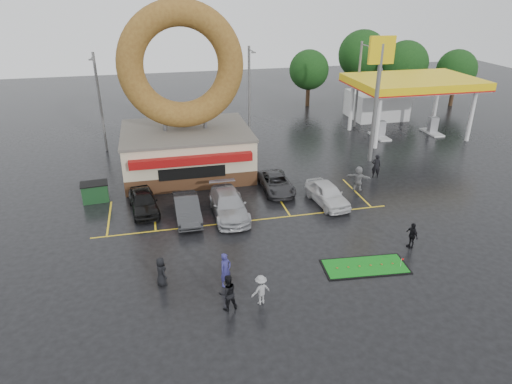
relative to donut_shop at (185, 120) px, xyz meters
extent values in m
plane|color=black|center=(3.00, -12.97, -4.46)|extent=(120.00, 120.00, 0.00)
cube|color=#472B19|center=(0.00, 0.03, -3.86)|extent=(10.00, 8.00, 1.20)
cube|color=beige|center=(0.00, 0.03, -2.11)|extent=(10.00, 8.00, 2.30)
cube|color=#59544C|center=(0.00, 0.03, -0.86)|extent=(10.20, 8.20, 0.20)
cube|color=maroon|center=(0.00, -4.27, -1.86)|extent=(9.00, 0.60, 0.60)
cylinder|color=slate|center=(-1.60, 0.03, -0.16)|extent=(0.30, 0.30, 1.20)
cylinder|color=slate|center=(1.60, 0.03, -0.16)|extent=(0.30, 0.30, 1.20)
torus|color=brown|center=(0.00, 0.03, 4.24)|extent=(9.60, 2.00, 9.60)
cylinder|color=silver|center=(18.00, 2.03, -1.96)|extent=(0.40, 0.40, 5.00)
cylinder|color=silver|center=(28.00, 2.03, -1.96)|extent=(0.40, 0.40, 5.00)
cylinder|color=silver|center=(18.00, 8.03, -1.96)|extent=(0.40, 0.40, 5.00)
cylinder|color=silver|center=(28.00, 8.03, -1.96)|extent=(0.40, 0.40, 5.00)
cube|color=silver|center=(23.00, 5.03, 0.79)|extent=(12.00, 8.00, 0.50)
cube|color=yellow|center=(23.00, 5.03, 1.09)|extent=(12.30, 8.30, 0.70)
cube|color=#99999E|center=(20.00, 5.03, -3.56)|extent=(0.90, 0.60, 1.60)
cube|color=#99999E|center=(26.00, 5.03, -3.56)|extent=(0.90, 0.60, 1.60)
cube|color=silver|center=(23.00, 12.03, -2.96)|extent=(6.00, 5.00, 3.00)
cylinder|color=slate|center=(16.00, -0.97, 0.54)|extent=(0.36, 0.36, 10.00)
cube|color=yellow|center=(16.00, -0.97, 5.04)|extent=(2.20, 0.30, 2.20)
cylinder|color=slate|center=(-7.00, 7.03, 0.04)|extent=(0.24, 0.24, 9.00)
cylinder|color=slate|center=(-7.00, 6.03, 4.24)|extent=(0.12, 2.00, 0.12)
cube|color=slate|center=(-7.00, 5.03, 4.19)|extent=(0.40, 0.18, 0.12)
cylinder|color=slate|center=(7.00, 8.03, 0.04)|extent=(0.24, 0.24, 9.00)
cylinder|color=slate|center=(7.00, 7.03, 4.24)|extent=(0.12, 2.00, 0.12)
cube|color=slate|center=(7.00, 6.03, 4.19)|extent=(0.40, 0.18, 0.12)
cylinder|color=slate|center=(19.00, 9.03, 0.04)|extent=(0.24, 0.24, 9.00)
cylinder|color=slate|center=(19.00, 8.03, 4.24)|extent=(0.12, 2.00, 0.12)
cube|color=slate|center=(19.00, 7.03, 4.19)|extent=(0.40, 0.18, 0.12)
cylinder|color=#332114|center=(29.00, 17.03, -3.02)|extent=(0.50, 0.50, 2.88)
sphere|color=black|center=(29.00, 17.03, 0.74)|extent=(5.60, 5.60, 5.60)
cylinder|color=#332114|center=(35.00, 15.03, -3.20)|extent=(0.50, 0.50, 2.52)
sphere|color=black|center=(35.00, 15.03, 0.09)|extent=(4.90, 4.90, 4.90)
cylinder|color=#332114|center=(25.00, 21.03, -2.84)|extent=(0.50, 0.50, 3.24)
sphere|color=black|center=(25.00, 21.03, 1.39)|extent=(6.30, 6.30, 6.30)
cylinder|color=#332114|center=(17.00, 19.03, -3.20)|extent=(0.50, 0.50, 2.52)
sphere|color=black|center=(17.00, 19.03, 0.09)|extent=(4.90, 4.90, 4.90)
imported|color=black|center=(-3.66, -6.58, -3.72)|extent=(2.32, 4.59, 1.50)
imported|color=#2E2F31|center=(-0.83, -8.32, -3.71)|extent=(1.66, 4.60, 1.51)
imported|color=#A4A4A9|center=(1.96, -8.45, -3.67)|extent=(2.27, 5.48, 1.59)
imported|color=#313033|center=(6.16, -5.34, -3.82)|extent=(2.16, 4.63, 1.28)
imported|color=silver|center=(9.12, -8.28, -3.70)|extent=(2.31, 4.69, 1.54)
imported|color=navy|center=(0.44, -16.22, -3.52)|extent=(0.83, 0.77, 1.90)
imported|color=black|center=(0.22, -18.12, -3.52)|extent=(1.04, 0.88, 1.89)
imported|color=gray|center=(1.87, -18.08, -3.66)|extent=(1.17, 0.90, 1.60)
imported|color=black|center=(-2.83, -15.41, -3.66)|extent=(0.80, 0.93, 1.62)
imported|color=black|center=(11.87, -14.98, -3.66)|extent=(0.53, 0.99, 1.62)
imported|color=gray|center=(12.23, -6.62, -3.50)|extent=(1.83, 1.42, 1.93)
imported|color=black|center=(14.71, -4.61, -3.48)|extent=(0.83, 0.66, 1.97)
cube|color=#1A4321|center=(-7.07, -4.01, -3.81)|extent=(1.90, 1.36, 1.30)
cube|color=black|center=(8.29, -16.34, -4.44)|extent=(4.90, 2.46, 0.05)
cube|color=#13771A|center=(8.29, -16.34, -4.41)|extent=(4.66, 2.22, 0.03)
cylinder|color=silver|center=(10.19, -16.83, -4.14)|extent=(0.02, 0.02, 0.54)
cube|color=red|center=(10.26, -16.83, -3.93)|extent=(0.14, 0.01, 0.10)
camera|label=1|loc=(-2.48, -35.77, 10.04)|focal=32.00mm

